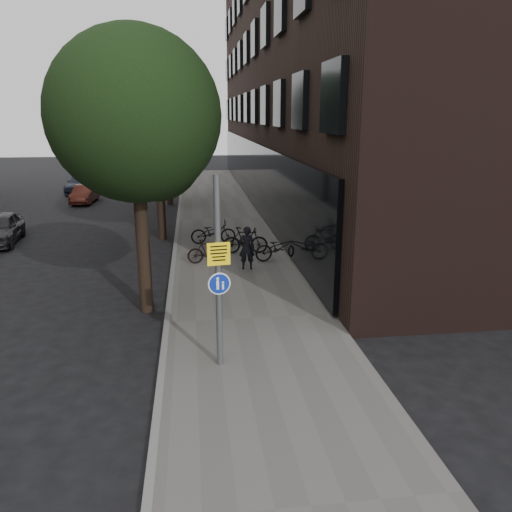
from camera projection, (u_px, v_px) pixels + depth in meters
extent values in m
plane|color=black|center=(260.00, 388.00, 10.07)|extent=(120.00, 120.00, 0.00)
cube|color=#5C5A55|center=(232.00, 253.00, 19.62)|extent=(4.50, 60.00, 0.12)
cube|color=slate|center=(174.00, 255.00, 19.35)|extent=(0.15, 60.00, 0.13)
cube|color=black|center=(352.00, 50.00, 29.64)|extent=(12.00, 40.00, 18.00)
cylinder|color=black|center=(144.00, 256.00, 13.61)|extent=(0.36, 0.36, 3.20)
sphere|color=black|center=(135.00, 116.00, 12.59)|extent=(4.40, 4.40, 4.40)
sphere|color=black|center=(155.00, 153.00, 13.68)|extent=(2.64, 2.64, 2.64)
cylinder|color=black|center=(161.00, 203.00, 21.72)|extent=(0.36, 0.36, 3.20)
sphere|color=black|center=(156.00, 115.00, 20.70)|extent=(5.00, 5.00, 5.00)
sphere|color=black|center=(168.00, 139.00, 21.79)|extent=(3.00, 3.00, 3.00)
cylinder|color=black|center=(169.00, 178.00, 30.30)|extent=(0.36, 0.36, 3.20)
sphere|color=black|center=(166.00, 115.00, 29.29)|extent=(5.00, 5.00, 5.00)
sphere|color=black|center=(174.00, 132.00, 30.37)|extent=(3.00, 3.00, 3.00)
cylinder|color=#595B5E|center=(218.00, 274.00, 10.25)|extent=(0.14, 0.14, 4.09)
cube|color=yellow|center=(218.00, 253.00, 10.13)|extent=(0.47, 0.09, 0.47)
cylinder|color=#0E279B|center=(219.00, 283.00, 10.30)|extent=(0.42, 0.07, 0.42)
cylinder|color=white|center=(219.00, 283.00, 10.30)|extent=(0.47, 0.08, 0.47)
imported|color=black|center=(247.00, 248.00, 17.25)|extent=(0.57, 0.38, 1.52)
imported|color=black|center=(280.00, 247.00, 18.37)|extent=(1.98, 0.98, 1.00)
imported|color=black|center=(245.00, 240.00, 19.27)|extent=(1.78, 0.65, 1.05)
imported|color=black|center=(213.00, 232.00, 20.76)|extent=(1.87, 0.67, 0.98)
imported|color=black|center=(208.00, 251.00, 18.02)|extent=(1.49, 0.44, 0.89)
imported|color=#542118|center=(85.00, 194.00, 31.03)|extent=(1.32, 3.39, 1.10)
imported|color=#1D2334|center=(82.00, 184.00, 35.07)|extent=(1.87, 4.48, 1.29)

